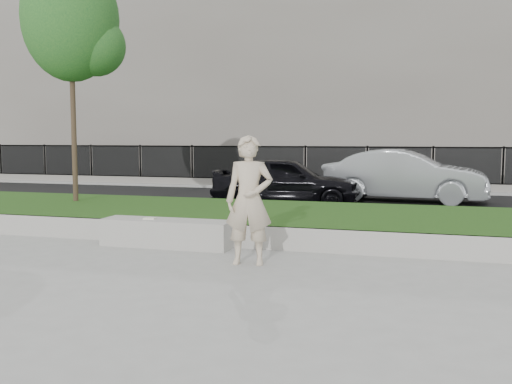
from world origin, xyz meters
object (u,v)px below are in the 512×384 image
(car_dark, at_px, (285,181))
(car_silver, at_px, (405,176))
(man, at_px, (249,200))
(book, at_px, (149,219))
(stone_bench, at_px, (167,233))
(young_tree, at_px, (74,24))

(car_dark, xyz_separation_m, car_silver, (3.09, 1.89, 0.08))
(man, distance_m, car_dark, 7.10)
(man, xyz_separation_m, book, (-2.10, 0.87, -0.48))
(car_silver, bearing_deg, book, 157.49)
(stone_bench, distance_m, man, 2.14)
(young_tree, xyz_separation_m, car_dark, (4.24, 3.33, -3.81))
(car_dark, bearing_deg, man, -177.86)
(man, relative_size, book, 9.76)
(book, distance_m, young_tree, 5.90)
(man, height_order, car_silver, man)
(book, height_order, young_tree, young_tree)
(book, distance_m, car_silver, 9.00)
(car_silver, bearing_deg, young_tree, 129.85)
(man, bearing_deg, car_silver, 67.93)
(book, relative_size, car_silver, 0.04)
(stone_bench, xyz_separation_m, man, (1.79, -0.91, 0.73))
(book, bearing_deg, car_dark, 69.95)
(book, xyz_separation_m, car_silver, (4.07, 8.02, 0.31))
(man, relative_size, car_dark, 0.49)
(man, xyz_separation_m, young_tree, (-5.37, 3.67, 3.56))
(car_silver, bearing_deg, car_dark, 125.86)
(young_tree, bearing_deg, man, -34.36)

